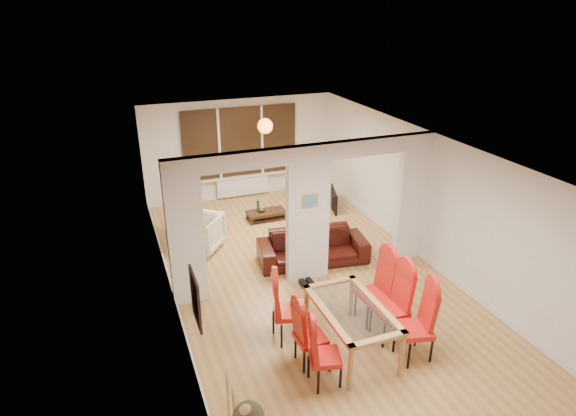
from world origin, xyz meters
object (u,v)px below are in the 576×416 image
dining_chair_ra (415,324)px  coffee_table (266,215)px  dining_chair_lb (311,333)px  dining_table (351,328)px  dining_chair_lc (289,307)px  armchair (199,233)px  television (330,199)px  bowl (261,210)px  dining_chair_rc (373,290)px  person (192,198)px  dining_chair_la (325,352)px  bottle (258,206)px  dining_chair_rb (390,305)px  sofa (313,247)px

dining_chair_ra → coffee_table: dining_chair_ra is taller
dining_chair_lb → dining_table: bearing=3.6°
dining_chair_lc → armchair: 3.47m
coffee_table → dining_chair_ra: bearing=-85.1°
dining_chair_ra → dining_chair_lb: bearing=178.7°
dining_table → television: (2.02, 4.94, -0.11)m
coffee_table → bowl: bowl is taller
dining_chair_lb → dining_chair_rc: 1.45m
dining_chair_lc → person: bearing=114.1°
dining_chair_la → person: bearing=113.3°
dining_table → dining_chair_rc: (0.66, 0.50, 0.22)m
dining_table → dining_chair_la: (-0.65, -0.50, 0.14)m
armchair → bottle: 1.89m
dining_chair_ra → person: bearing=128.1°
dining_chair_rc → armchair: (-2.13, 3.46, -0.20)m
dining_chair_la → dining_chair_ra: 1.43m
dining_chair_ra → person: (-2.23, 5.20, 0.31)m
dining_chair_rb → bottle: (-0.55, 4.92, -0.23)m
dining_chair_la → television: size_ratio=1.14×
dining_chair_la → person: 5.29m
dining_chair_lb → coffee_table: size_ratio=1.11×
dining_chair_lc → dining_chair_ra: bearing=-19.9°
television → dining_table: bearing=175.8°
sofa → dining_chair_ra: bearing=-77.8°
television → bottle: (-1.89, 0.03, 0.10)m
armchair → coffee_table: size_ratio=0.92×
armchair → dining_chair_lb: bearing=-40.7°
dining_chair_rb → bowl: size_ratio=5.88×
dining_chair_lc → dining_chair_rb: 1.54m
television → dining_chair_lb: bearing=169.8°
dining_chair_rc → coffee_table: size_ratio=1.28×
dining_table → coffee_table: size_ratio=1.72×
bottle → dining_chair_rb: bearing=-83.6°
dining_chair_ra → person: person is taller
dining_chair_lc → dining_chair_rb: size_ratio=0.95×
television → bowl: (-1.81, 0.01, -0.02)m
dining_chair_rc → dining_chair_ra: bearing=-86.7°
dining_chair_rb → coffee_table: bearing=93.8°
dining_chair_la → coffee_table: bearing=94.5°
bottle → bowl: 0.15m
person → television: (3.48, 0.23, -0.63)m
dining_chair_la → dining_table: bearing=51.8°
dining_chair_rb → bottle: bearing=95.8°
sofa → television: sofa is taller
dining_table → dining_chair_rc: 0.86m
dining_chair_rc → bottle: dining_chair_rc is taller
dining_chair_lb → dining_chair_lc: bearing=96.7°
dining_chair_lc → dining_chair_la: bearing=-69.4°
person → coffee_table: (1.77, 0.19, -0.78)m
dining_table → bottle: size_ratio=5.38×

